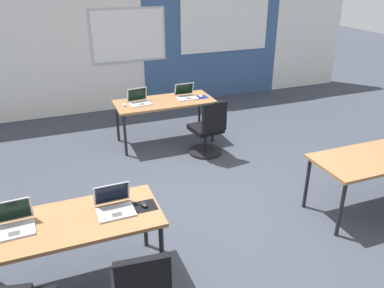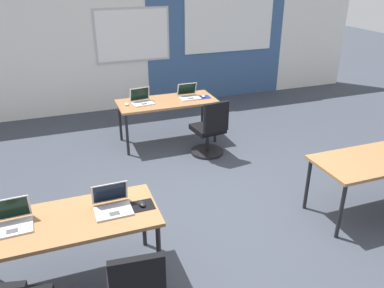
{
  "view_description": "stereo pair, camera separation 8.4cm",
  "coord_description": "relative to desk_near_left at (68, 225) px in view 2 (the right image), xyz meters",
  "views": [
    {
      "loc": [
        -1.75,
        -3.57,
        2.76
      ],
      "look_at": [
        -0.29,
        0.21,
        0.86
      ],
      "focal_mm": 36.3,
      "sensor_mm": 36.0,
      "label": 1
    },
    {
      "loc": [
        -1.67,
        -3.6,
        2.76
      ],
      "look_at": [
        -0.29,
        0.21,
        0.86
      ],
      "focal_mm": 36.3,
      "sensor_mm": 36.0,
      "label": 2
    }
  ],
  "objects": [
    {
      "name": "ground_plane",
      "position": [
        1.75,
        0.6,
        -0.66
      ],
      "size": [
        24.0,
        24.0,
        0.0
      ],
      "color": "#383D47"
    },
    {
      "name": "back_wall_assembly",
      "position": [
        1.81,
        4.8,
        0.75
      ],
      "size": [
        10.0,
        0.27,
        2.8
      ],
      "color": "silver",
      "rests_on": "ground"
    },
    {
      "name": "desk_near_left",
      "position": [
        0.0,
        0.0,
        0.0
      ],
      "size": [
        1.6,
        0.7,
        0.72
      ],
      "color": "olive",
      "rests_on": "ground"
    },
    {
      "name": "desk_near_right",
      "position": [
        3.5,
        0.0,
        0.0
      ],
      "size": [
        1.6,
        0.7,
        0.72
      ],
      "color": "olive",
      "rests_on": "ground"
    },
    {
      "name": "desk_far_center",
      "position": [
        1.75,
        2.8,
        0.0
      ],
      "size": [
        1.6,
        0.7,
        0.72
      ],
      "color": "olive",
      "rests_on": "ground"
    },
    {
      "name": "laptop_near_left_inner",
      "position": [
        0.41,
        0.02,
        0.11
      ],
      "size": [
        0.33,
        0.29,
        0.23
      ],
      "rotation": [
        0.0,
        0.0,
        0.02
      ],
      "color": "#B7B7BC",
      "rests_on": "desk_near_left"
    },
    {
      "name": "mousepad_near_left_inner",
      "position": [
        0.67,
        -0.02,
        0.06
      ],
      "size": [
        0.22,
        0.19,
        0.0
      ],
      "color": "black",
      "rests_on": "desk_near_left"
    },
    {
      "name": "mouse_near_left_inner",
      "position": [
        0.67,
        -0.02,
        0.08
      ],
      "size": [
        0.08,
        0.11,
        0.03
      ],
      "color": "black",
      "rests_on": "mousepad_near_left_inner"
    },
    {
      "name": "laptop_far_right",
      "position": [
        2.14,
        2.83,
        0.11
      ],
      "size": [
        0.33,
        0.31,
        0.23
      ],
      "rotation": [
        0.0,
        0.0,
        -0.0
      ],
      "color": "silver",
      "rests_on": "desk_far_center"
    },
    {
      "name": "mousepad_far_right",
      "position": [
        2.37,
        2.76,
        0.06
      ],
      "size": [
        0.22,
        0.19,
        0.0
      ],
      "color": "navy",
      "rests_on": "desk_far_center"
    },
    {
      "name": "mouse_far_right",
      "position": [
        2.37,
        2.76,
        0.08
      ],
      "size": [
        0.07,
        0.11,
        0.03
      ],
      "color": "#B2B2B7",
      "rests_on": "mousepad_far_right"
    },
    {
      "name": "chair_far_right",
      "position": [
        2.22,
        2.07,
        -0.28
      ],
      "size": [
        0.52,
        0.56,
        0.92
      ],
      "rotation": [
        0.0,
        0.0,
        3.27
      ],
      "color": "black",
      "rests_on": "ground"
    },
    {
      "name": "laptop_far_left",
      "position": [
        1.34,
        2.82,
        0.11
      ],
      "size": [
        0.36,
        0.32,
        0.24
      ],
      "rotation": [
        0.0,
        0.0,
        0.14
      ],
      "color": "silver",
      "rests_on": "desk_far_center"
    },
    {
      "name": "mouse_far_left",
      "position": [
        1.09,
        2.8,
        0.08
      ],
      "size": [
        0.07,
        0.11,
        0.03
      ],
      "color": "silver",
      "rests_on": "desk_far_center"
    },
    {
      "name": "laptop_near_left_end",
      "position": [
        -0.44,
        0.06,
        0.11
      ],
      "size": [
        0.34,
        0.28,
        0.24
      ],
      "rotation": [
        0.0,
        0.0,
        0.04
      ],
      "color": "silver",
      "rests_on": "desk_near_left"
    }
  ]
}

